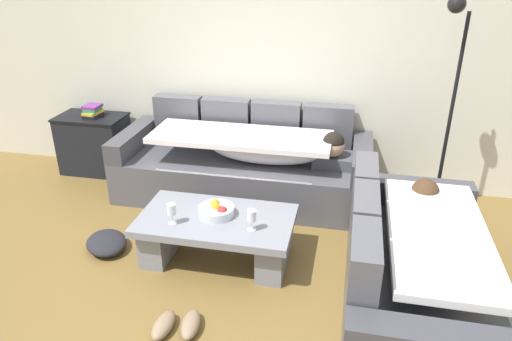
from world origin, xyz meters
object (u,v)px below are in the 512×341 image
(wine_glass_near_right, at_px, (252,216))
(crumpled_garment, at_px, (107,243))
(wine_glass_near_left, at_px, (172,210))
(fruit_bowl, at_px, (217,210))
(pair_of_shoes, at_px, (177,325))
(side_cabinet, at_px, (94,144))
(coffee_table, at_px, (217,233))
(book_stack_on_cabinet, at_px, (93,111))
(floor_lamp, at_px, (448,100))
(couch_along_wall, at_px, (247,165))
(couch_near_window, at_px, (415,273))

(wine_glass_near_right, distance_m, crumpled_garment, 1.32)
(wine_glass_near_left, xyz_separation_m, crumpled_garment, (-0.64, 0.09, -0.44))
(fruit_bowl, height_order, pair_of_shoes, fruit_bowl)
(wine_glass_near_right, relative_size, side_cabinet, 0.23)
(wine_glass_near_left, bearing_deg, coffee_table, 28.09)
(wine_glass_near_right, height_order, book_stack_on_cabinet, book_stack_on_cabinet)
(coffee_table, bearing_deg, wine_glass_near_right, -21.73)
(side_cabinet, xyz_separation_m, floor_lamp, (3.52, -0.27, 0.80))
(wine_glass_near_left, xyz_separation_m, floor_lamp, (2.03, 1.23, 0.62))
(side_cabinet, distance_m, pair_of_shoes, 2.80)
(side_cabinet, relative_size, pair_of_shoes, 2.23)
(wine_glass_near_left, bearing_deg, fruit_bowl, 33.43)
(floor_lamp, bearing_deg, couch_along_wall, 178.62)
(wine_glass_near_right, relative_size, book_stack_on_cabinet, 0.74)
(couch_along_wall, distance_m, couch_near_window, 2.07)
(couch_near_window, distance_m, floor_lamp, 1.64)
(fruit_bowl, height_order, floor_lamp, floor_lamp)
(couch_near_window, bearing_deg, couch_along_wall, 45.03)
(wine_glass_near_right, xyz_separation_m, crumpled_garment, (-1.24, 0.06, -0.44))
(floor_lamp, relative_size, crumpled_garment, 4.88)
(floor_lamp, bearing_deg, pair_of_shoes, -132.96)
(fruit_bowl, distance_m, book_stack_on_cabinet, 2.19)
(fruit_bowl, bearing_deg, wine_glass_near_left, -146.57)
(wine_glass_near_left, bearing_deg, side_cabinet, 134.96)
(book_stack_on_cabinet, bearing_deg, wine_glass_near_left, -45.78)
(book_stack_on_cabinet, height_order, floor_lamp, floor_lamp)
(pair_of_shoes, bearing_deg, wine_glass_near_right, 64.12)
(side_cabinet, xyz_separation_m, crumpled_garment, (0.85, -1.40, -0.26))
(couch_along_wall, bearing_deg, side_cabinet, 172.79)
(side_cabinet, relative_size, crumpled_garment, 1.80)
(side_cabinet, bearing_deg, couch_along_wall, -7.21)
(book_stack_on_cabinet, relative_size, crumpled_garment, 0.56)
(pair_of_shoes, bearing_deg, crumpled_garment, 139.87)
(coffee_table, height_order, side_cabinet, side_cabinet)
(wine_glass_near_right, relative_size, crumpled_garment, 0.42)
(wine_glass_near_left, bearing_deg, pair_of_shoes, -68.61)
(couch_along_wall, height_order, wine_glass_near_right, couch_along_wall)
(couch_near_window, relative_size, fruit_bowl, 6.52)
(couch_near_window, relative_size, crumpled_garment, 4.56)
(fruit_bowl, distance_m, floor_lamp, 2.14)
(couch_along_wall, relative_size, couch_near_window, 1.34)
(fruit_bowl, height_order, crumpled_garment, fruit_bowl)
(couch_along_wall, xyz_separation_m, couch_near_window, (1.46, -1.46, 0.01))
(coffee_table, xyz_separation_m, crumpled_garment, (-0.93, -0.07, -0.18))
(couch_along_wall, bearing_deg, crumpled_garment, -128.13)
(couch_along_wall, bearing_deg, coffee_table, -89.61)
(pair_of_shoes, bearing_deg, book_stack_on_cabinet, 128.41)
(coffee_table, distance_m, book_stack_on_cabinet, 2.25)
(couch_along_wall, distance_m, book_stack_on_cabinet, 1.79)
(wine_glass_near_left, height_order, wine_glass_near_right, same)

